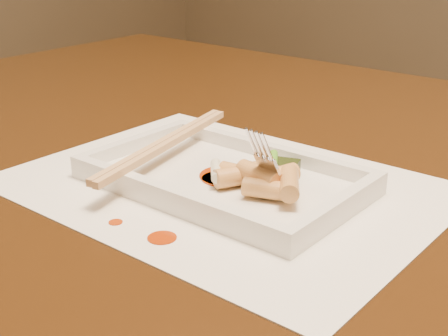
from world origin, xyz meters
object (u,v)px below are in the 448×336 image
Objects in this scene: placemat at (224,186)px; fork at (299,113)px; plate_base at (224,182)px; chopstick_a at (162,143)px; table at (281,234)px.

placemat is 0.11m from fork.
plate_base is at bearing -165.58° from fork.
chopstick_a is 0.16m from fork.
plate_base is (0.01, -0.12, 0.11)m from table.
placemat reaches higher than table.
chopstick_a is (-0.08, -0.00, 0.03)m from placemat.
placemat is 2.86× the size of fork.
table is at bearing 57.72° from chopstick_a.
plate_base is (-0.00, -0.00, 0.00)m from placemat.
plate_base reaches higher than table.
plate_base is at bearing 0.00° from chopstick_a.
table is 3.50× the size of placemat.
chopstick_a reaches higher than table.
chopstick_a reaches higher than placemat.
plate_base is at bearing -85.56° from table.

